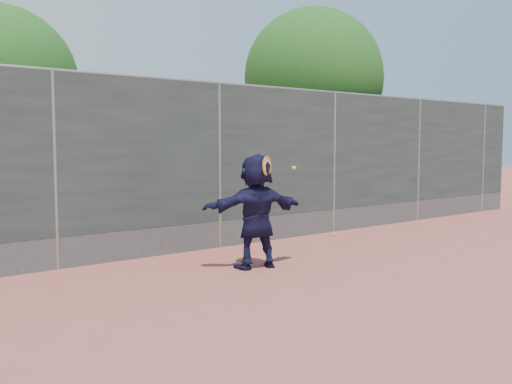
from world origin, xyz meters
TOP-DOWN VIEW (x-y plane):
  - ground at (0.00, 0.00)m, footprint 80.00×80.00m
  - player at (-0.55, 1.73)m, footprint 1.71×0.88m
  - ball_ground at (2.62, 3.07)m, footprint 0.07×0.07m
  - fence at (-0.00, 3.50)m, footprint 20.00×0.06m
  - swing_action at (-0.45, 1.53)m, footprint 0.68×0.16m
  - tree_right at (4.68, 5.75)m, footprint 3.78×3.60m
  - tree_left at (-2.85, 6.55)m, footprint 3.15×3.00m
  - weed_clump at (0.29, 3.38)m, footprint 0.68×0.07m

SIDE VIEW (x-z plane):
  - ground at x=0.00m, z-range 0.00..0.00m
  - ball_ground at x=2.62m, z-range 0.00..0.07m
  - weed_clump at x=0.29m, z-range -0.02..0.28m
  - player at x=-0.55m, z-range 0.00..1.76m
  - swing_action at x=-0.45m, z-range 1.30..1.81m
  - fence at x=0.00m, z-range 0.07..3.09m
  - tree_left at x=-2.85m, z-range 0.68..5.20m
  - tree_right at x=4.68m, z-range 0.80..6.19m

